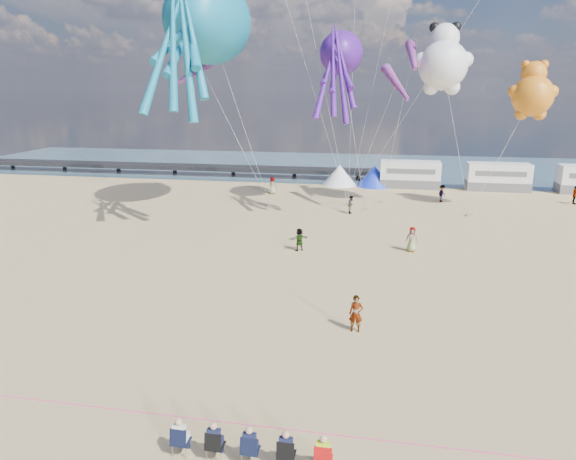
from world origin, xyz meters
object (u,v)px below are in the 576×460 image
(motorhome_1, at_px, (498,177))
(sandbag_e, at_px, (348,204))
(beachgoer_4, at_px, (299,239))
(sandbag_c, at_px, (469,215))
(kite_panda, at_px, (443,65))
(beachgoer_2, at_px, (442,193))
(beachgoer_7, at_px, (351,205))
(beachgoer_6, at_px, (273,185))
(standing_person, at_px, (356,314))
(beachgoer_3, at_px, (575,195))
(windsock_mid, at_px, (413,56))
(sandbag_b, at_px, (365,209))
(tent_blue, at_px, (374,176))
(kite_teddy_orange, at_px, (533,96))
(sandbag_a, at_px, (270,206))
(kite_octopus_teal, at_px, (208,21))
(windsock_right, at_px, (396,83))
(motorhome_0, at_px, (410,174))
(tent_white, at_px, (339,175))
(sandbag_d, at_px, (381,203))
(beachgoer_0, at_px, (412,239))
(kite_octopus_purple, at_px, (341,53))
(spectator_row, at_px, (251,443))
(windsock_left, at_px, (201,68))

(motorhome_1, height_order, sandbag_e, motorhome_1)
(beachgoer_4, xyz_separation_m, sandbag_c, (13.25, 12.60, -0.69))
(kite_panda, bearing_deg, beachgoer_2, 56.80)
(beachgoer_7, bearing_deg, beachgoer_6, 50.02)
(standing_person, relative_size, beachgoer_3, 0.98)
(windsock_mid, bearing_deg, kite_panda, -16.79)
(sandbag_b, bearing_deg, tent_blue, 87.59)
(beachgoer_7, bearing_deg, sandbag_c, -85.22)
(sandbag_c, distance_m, kite_panda, 13.16)
(sandbag_b, bearing_deg, beachgoer_6, 148.86)
(kite_teddy_orange, bearing_deg, sandbag_a, -175.77)
(sandbag_b, distance_m, sandbag_c, 9.20)
(beachgoer_7, distance_m, sandbag_b, 1.96)
(kite_octopus_teal, height_order, windsock_right, kite_octopus_teal)
(motorhome_1, relative_size, beachgoer_7, 4.08)
(tent_blue, bearing_deg, beachgoer_4, -100.15)
(tent_blue, distance_m, sandbag_e, 10.97)
(beachgoer_3, height_order, kite_panda, kite_panda)
(motorhome_0, height_order, tent_white, motorhome_0)
(beachgoer_3, bearing_deg, sandbag_d, 109.91)
(sandbag_e, relative_size, kite_teddy_orange, 0.09)
(sandbag_c, xyz_separation_m, kite_octopus_teal, (-22.47, -3.06, 16.11))
(standing_person, distance_m, sandbag_d, 28.08)
(beachgoer_2, bearing_deg, beachgoer_0, -160.03)
(kite_panda, bearing_deg, beachgoer_7, -178.61)
(motorhome_1, xyz_separation_m, beachgoer_6, (-24.09, -6.46, -0.59))
(kite_octopus_teal, bearing_deg, beachgoer_0, -34.72)
(standing_person, distance_m, beachgoer_7, 23.52)
(motorhome_1, bearing_deg, tent_white, 180.00)
(tent_blue, height_order, sandbag_c, tent_blue)
(beachgoer_3, bearing_deg, tent_blue, 82.67)
(tent_white, relative_size, windsock_right, 0.73)
(beachgoer_6, height_order, sandbag_a, beachgoer_6)
(motorhome_1, height_order, beachgoer_0, motorhome_1)
(tent_white, bearing_deg, beachgoer_4, -91.33)
(sandbag_e, height_order, kite_octopus_purple, kite_octopus_purple)
(beachgoer_2, bearing_deg, standing_person, -160.62)
(beachgoer_4, distance_m, kite_octopus_teal, 20.34)
(spectator_row, distance_m, windsock_mid, 38.44)
(beachgoer_2, distance_m, kite_panda, 12.70)
(beachgoer_7, distance_m, sandbag_c, 10.44)
(beachgoer_3, height_order, sandbag_e, beachgoer_3)
(motorhome_0, distance_m, tent_white, 8.01)
(beachgoer_3, distance_m, sandbag_b, 20.96)
(sandbag_d, xyz_separation_m, kite_octopus_teal, (-14.70, -6.81, 16.11))
(sandbag_e, xyz_separation_m, windsock_right, (3.89, -3.03, 11.23))
(motorhome_0, bearing_deg, windsock_left, -147.00)
(kite_octopus_teal, distance_m, kite_octopus_purple, 11.62)
(kite_octopus_teal, height_order, windsock_mid, kite_octopus_teal)
(kite_teddy_orange, height_order, windsock_left, windsock_left)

